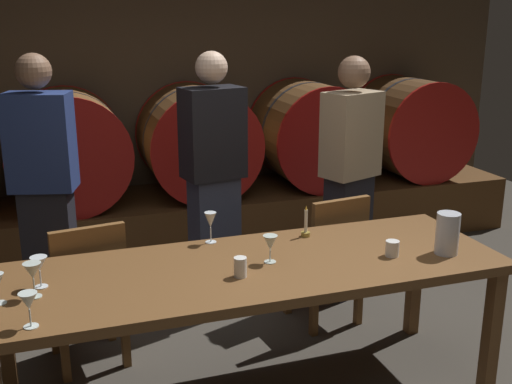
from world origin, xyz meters
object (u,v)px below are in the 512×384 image
wine_glass_center_left (33,272)px  wine_barrel_right (310,134)px  cup_left (240,267)px  dining_table (251,278)px  cup_right (392,248)px  wine_glass_left (28,302)px  guest_center (214,184)px  wine_glass_far_right (270,243)px  wine_glass_center_right (39,265)px  pitcher (447,234)px  guest_right (350,177)px  chair_left (88,288)px  wine_barrel_center (197,141)px  guest_left (45,194)px  chair_right (330,254)px  candle_center (306,228)px  wine_barrel_far_right (410,127)px  wine_glass_right (210,221)px  wine_barrel_left (68,150)px

wine_glass_center_left → wine_barrel_right: bearing=45.0°
wine_glass_center_left → cup_left: bearing=-5.0°
dining_table → cup_right: 0.74m
cup_left → wine_glass_left: bearing=-167.9°
guest_center → wine_glass_far_right: (0.01, -1.06, -0.03)m
wine_glass_center_left → wine_glass_center_right: (0.03, 0.10, -0.01)m
wine_glass_far_right → cup_right: (0.62, -0.12, -0.06)m
cup_right → dining_table: bearing=170.5°
dining_table → pitcher: (1.01, -0.18, 0.18)m
wine_barrel_right → wine_glass_far_right: wine_barrel_right is taller
wine_barrel_right → wine_glass_left: 3.50m
guest_right → wine_glass_far_right: (-0.95, -1.01, -0.01)m
chair_left → wine_barrel_right: bearing=-149.5°
guest_center → wine_glass_far_right: bearing=79.3°
wine_glass_center_left → wine_barrel_center: bearing=60.9°
wine_glass_center_right → guest_left: bearing=87.8°
wine_barrel_center → wine_glass_far_right: bearing=-94.5°
wine_barrel_center → chair_right: wine_barrel_center is taller
dining_table → wine_glass_far_right: wine_glass_far_right is taller
dining_table → candle_center: 0.52m
guest_left → guest_center: (1.04, -0.10, -0.00)m
wine_barrel_center → cup_left: size_ratio=9.50×
wine_barrel_far_right → dining_table: wine_barrel_far_right is taller
guest_left → pitcher: 2.37m
wine_barrel_right → wine_glass_right: bearing=-126.4°
wine_barrel_center → wine_barrel_right: size_ratio=1.00×
dining_table → wine_glass_left: (-1.03, -0.32, 0.18)m
wine_barrel_left → guest_center: guest_center is taller
wine_barrel_right → pitcher: 2.48m
dining_table → candle_center: bearing=35.0°
cup_right → chair_right: bearing=88.4°
wine_barrel_left → wine_glass_left: 2.62m
guest_center → pitcher: bearing=115.2°
wine_glass_center_left → chair_left: bearing=68.9°
wine_barrel_center → guest_right: bearing=-58.8°
wine_glass_center_left → cup_left: 0.93m
wine_glass_far_right → cup_left: bearing=-147.9°
wine_barrel_right → pitcher: bearing=-96.9°
dining_table → wine_glass_right: 0.43m
dining_table → chair_right: chair_right is taller
pitcher → wine_glass_far_right: 0.92m
wine_barrel_far_right → wine_glass_left: wine_barrel_far_right is taller
wine_barrel_far_right → wine_glass_center_right: 4.00m
wine_barrel_left → guest_center: bearing=-55.1°
wine_barrel_far_right → wine_glass_right: 3.10m
wine_barrel_far_right → wine_glass_far_right: wine_barrel_far_right is taller
wine_barrel_right → cup_right: (-0.58, -2.41, -0.13)m
pitcher → wine_barrel_far_right: bearing=61.8°
guest_right → cup_right: size_ratio=20.78×
guest_left → cup_left: size_ratio=18.06×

